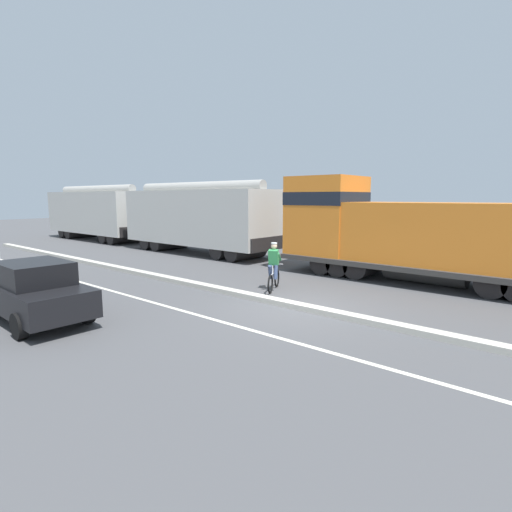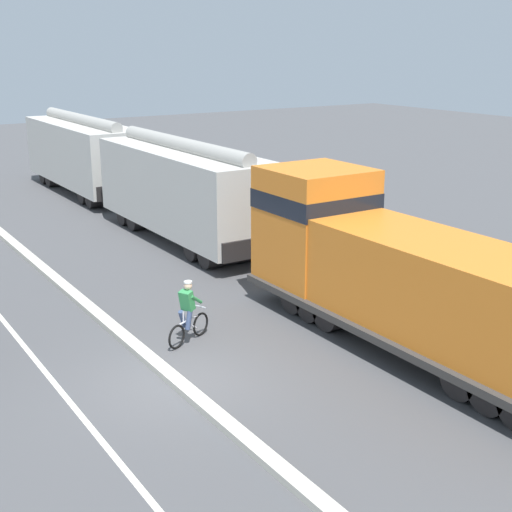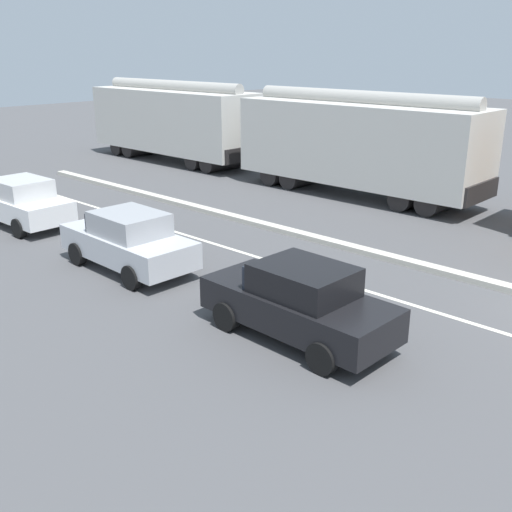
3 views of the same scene
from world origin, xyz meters
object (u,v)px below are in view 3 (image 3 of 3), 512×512
object	(u,v)px
parked_car_black	(299,302)
parked_car_silver	(128,241)
hopper_car_middle	(173,122)
parked_car_white	(21,202)
hopper_car_lead	(358,144)

from	to	relation	value
parked_car_black	parked_car_silver	bearing A→B (deg)	89.62
hopper_car_middle	parked_car_white	size ratio (longest dim) A/B	2.50
parked_car_silver	parked_car_white	bearing A→B (deg)	89.44
parked_car_black	hopper_car_lead	bearing A→B (deg)	29.08
hopper_car_lead	hopper_car_middle	world-z (taller)	same
parked_car_black	hopper_car_middle	bearing A→B (deg)	57.24
hopper_car_lead	parked_car_black	xyz separation A→B (m)	(-11.62, -6.46, -1.26)
parked_car_silver	hopper_car_lead	bearing A→B (deg)	2.41
hopper_car_middle	parked_car_silver	size ratio (longest dim) A/B	2.50
hopper_car_lead	hopper_car_middle	size ratio (longest dim) A/B	1.00
parked_car_black	parked_car_white	distance (m)	12.20
hopper_car_middle	parked_car_silver	bearing A→B (deg)	-133.78
parked_car_black	parked_car_white	world-z (taller)	same
hopper_car_middle	parked_car_white	bearing A→B (deg)	-153.02
hopper_car_lead	parked_car_black	bearing A→B (deg)	-150.92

